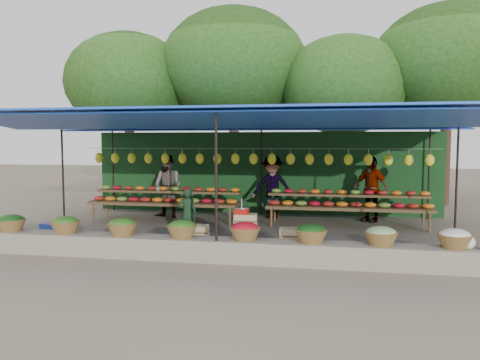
% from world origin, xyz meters
% --- Properties ---
extents(ground, '(60.00, 60.00, 0.00)m').
position_xyz_m(ground, '(0.00, 0.00, 0.00)').
color(ground, '#685F4D').
rests_on(ground, ground).
extents(stone_curb, '(10.60, 0.55, 0.40)m').
position_xyz_m(stone_curb, '(0.00, -2.75, 0.20)').
color(stone_curb, '#6E6458').
rests_on(stone_curb, ground).
extents(stall_canopy, '(10.80, 6.60, 2.82)m').
position_xyz_m(stall_canopy, '(0.00, 0.07, 2.67)').
color(stall_canopy, black).
rests_on(stall_canopy, ground).
extents(produce_baskets, '(8.98, 0.58, 0.34)m').
position_xyz_m(produce_baskets, '(-0.10, -2.75, 0.56)').
color(produce_baskets, brown).
rests_on(produce_baskets, stone_curb).
extents(netting_backdrop, '(10.60, 0.06, 2.50)m').
position_xyz_m(netting_backdrop, '(0.00, 3.15, 1.25)').
color(netting_backdrop, '#1B4D24').
rests_on(netting_backdrop, ground).
extents(tree_row, '(16.51, 5.50, 7.12)m').
position_xyz_m(tree_row, '(0.50, 6.09, 4.70)').
color(tree_row, '#3E2116').
rests_on(tree_row, ground).
extents(fruit_table_left, '(4.21, 0.95, 0.93)m').
position_xyz_m(fruit_table_left, '(-2.49, 1.35, 0.61)').
color(fruit_table_left, '#49371D').
rests_on(fruit_table_left, ground).
extents(fruit_table_right, '(4.21, 0.95, 0.93)m').
position_xyz_m(fruit_table_right, '(2.51, 1.35, 0.61)').
color(fruit_table_right, '#49371D').
rests_on(fruit_table_right, ground).
extents(crate_counter, '(2.38, 0.38, 0.77)m').
position_xyz_m(crate_counter, '(0.36, -2.02, 0.31)').
color(crate_counter, tan).
rests_on(crate_counter, ground).
extents(weighing_scale, '(0.29, 0.29, 0.31)m').
position_xyz_m(weighing_scale, '(0.31, -2.02, 0.84)').
color(weighing_scale, red).
rests_on(weighing_scale, crate_counter).
extents(vendor_seated, '(0.45, 0.33, 1.14)m').
position_xyz_m(vendor_seated, '(-1.16, -0.90, 0.57)').
color(vendor_seated, '#18361D').
rests_on(vendor_seated, ground).
extents(customer_left, '(1.07, 0.95, 1.84)m').
position_xyz_m(customer_left, '(-2.56, 1.74, 0.92)').
color(customer_left, slate).
rests_on(customer_left, ground).
extents(customer_mid, '(1.20, 0.73, 1.81)m').
position_xyz_m(customer_mid, '(0.42, 2.29, 0.91)').
color(customer_mid, slate).
rests_on(customer_mid, ground).
extents(customer_right, '(1.11, 1.01, 1.82)m').
position_xyz_m(customer_right, '(3.15, 2.16, 0.91)').
color(customer_right, slate).
rests_on(customer_right, ground).
extents(blue_crate_back, '(0.62, 0.49, 0.34)m').
position_xyz_m(blue_crate_back, '(-4.15, -1.43, 0.17)').
color(blue_crate_back, navy).
rests_on(blue_crate_back, ground).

